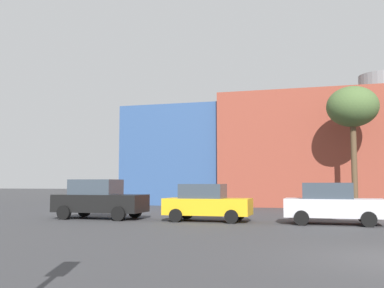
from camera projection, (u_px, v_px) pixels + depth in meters
The scene contains 4 objects.
parked_car_0 at pixel (99, 199), 21.48m from camera, with size 4.27×2.10×1.85m.
parked_car_1 at pixel (206, 203), 20.04m from camera, with size 3.79×1.86×1.64m.
parked_car_2 at pixel (332, 204), 18.59m from camera, with size 3.92×1.93×1.70m.
bare_tree_0 at pixel (353, 108), 27.29m from camera, with size 3.07×3.07×7.50m.
Camera 1 is at (-1.86, -11.07, 1.70)m, focal length 42.39 mm.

